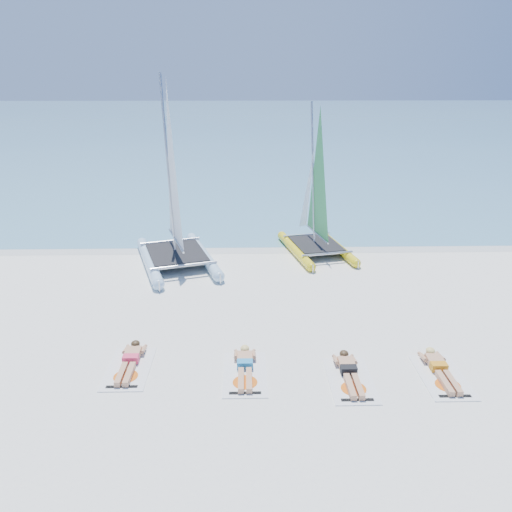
{
  "coord_description": "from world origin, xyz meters",
  "views": [
    {
      "loc": [
        0.12,
        -13.25,
        6.52
      ],
      "look_at": [
        0.45,
        1.2,
        1.22
      ],
      "focal_mm": 35.0,
      "sensor_mm": 36.0,
      "label": 1
    }
  ],
  "objects_px": {
    "sunbather_a": "(130,360)",
    "sunbather_c": "(349,371)",
    "sunbather_d": "(439,368)",
    "catamaran_blue": "(174,209)",
    "sunbather_b": "(245,365)",
    "towel_d": "(442,377)",
    "catamaran_yellow": "(314,204)",
    "towel_c": "(350,380)",
    "towel_b": "(245,374)",
    "towel_a": "(129,368)"
  },
  "relations": [
    {
      "from": "sunbather_a",
      "to": "sunbather_c",
      "type": "bearing_deg",
      "value": -6.59
    },
    {
      "from": "sunbather_d",
      "to": "catamaran_blue",
      "type": "bearing_deg",
      "value": 133.59
    },
    {
      "from": "sunbather_b",
      "to": "towel_d",
      "type": "relative_size",
      "value": 0.93
    },
    {
      "from": "towel_d",
      "to": "sunbather_b",
      "type": "bearing_deg",
      "value": 174.85
    },
    {
      "from": "catamaran_yellow",
      "to": "sunbather_d",
      "type": "distance_m",
      "value": 9.09
    },
    {
      "from": "towel_d",
      "to": "sunbather_d",
      "type": "bearing_deg",
      "value": 90.0
    },
    {
      "from": "sunbather_a",
      "to": "towel_c",
      "type": "height_order",
      "value": "sunbather_a"
    },
    {
      "from": "sunbather_a",
      "to": "catamaran_blue",
      "type": "bearing_deg",
      "value": 88.08
    },
    {
      "from": "sunbather_a",
      "to": "towel_b",
      "type": "bearing_deg",
      "value": -10.11
    },
    {
      "from": "sunbather_a",
      "to": "catamaran_yellow",
      "type": "bearing_deg",
      "value": 56.71
    },
    {
      "from": "catamaran_yellow",
      "to": "towel_b",
      "type": "bearing_deg",
      "value": -119.09
    },
    {
      "from": "sunbather_a",
      "to": "towel_b",
      "type": "relative_size",
      "value": 0.93
    },
    {
      "from": "catamaran_blue",
      "to": "towel_d",
      "type": "bearing_deg",
      "value": -64.64
    },
    {
      "from": "sunbather_c",
      "to": "catamaran_blue",
      "type": "bearing_deg",
      "value": 123.27
    },
    {
      "from": "sunbather_a",
      "to": "sunbather_c",
      "type": "relative_size",
      "value": 1.0
    },
    {
      "from": "sunbather_b",
      "to": "towel_d",
      "type": "xyz_separation_m",
      "value": [
        4.5,
        -0.41,
        -0.11
      ]
    },
    {
      "from": "towel_a",
      "to": "catamaran_blue",
      "type": "bearing_deg",
      "value": 88.13
    },
    {
      "from": "towel_a",
      "to": "towel_b",
      "type": "distance_m",
      "value": 2.74
    },
    {
      "from": "sunbather_a",
      "to": "sunbather_d",
      "type": "height_order",
      "value": "same"
    },
    {
      "from": "towel_a",
      "to": "sunbather_b",
      "type": "height_order",
      "value": "sunbather_b"
    },
    {
      "from": "towel_d",
      "to": "sunbather_a",
      "type": "bearing_deg",
      "value": 174.47
    },
    {
      "from": "sunbather_a",
      "to": "towel_d",
      "type": "height_order",
      "value": "sunbather_a"
    },
    {
      "from": "catamaran_yellow",
      "to": "towel_c",
      "type": "xyz_separation_m",
      "value": [
        -0.3,
        -9.02,
        -1.8
      ]
    },
    {
      "from": "catamaran_blue",
      "to": "towel_c",
      "type": "xyz_separation_m",
      "value": [
        4.88,
        -7.63,
        -2.02
      ]
    },
    {
      "from": "towel_c",
      "to": "towel_b",
      "type": "bearing_deg",
      "value": 172.91
    },
    {
      "from": "sunbather_a",
      "to": "towel_d",
      "type": "distance_m",
      "value": 7.27
    },
    {
      "from": "towel_c",
      "to": "sunbather_d",
      "type": "xyz_separation_m",
      "value": [
        2.12,
        0.27,
        0.11
      ]
    },
    {
      "from": "catamaran_yellow",
      "to": "catamaran_blue",
      "type": "bearing_deg",
      "value": -176.94
    },
    {
      "from": "towel_a",
      "to": "towel_d",
      "type": "height_order",
      "value": "same"
    },
    {
      "from": "towel_c",
      "to": "catamaran_blue",
      "type": "bearing_deg",
      "value": 122.6
    },
    {
      "from": "towel_a",
      "to": "towel_b",
      "type": "xyz_separation_m",
      "value": [
        2.73,
        -0.29,
        0.0
      ]
    },
    {
      "from": "sunbather_a",
      "to": "sunbather_c",
      "type": "distance_m",
      "value": 5.14
    },
    {
      "from": "towel_b",
      "to": "sunbather_c",
      "type": "height_order",
      "value": "sunbather_c"
    },
    {
      "from": "towel_d",
      "to": "sunbather_d",
      "type": "height_order",
      "value": "sunbather_d"
    },
    {
      "from": "towel_b",
      "to": "towel_d",
      "type": "relative_size",
      "value": 1.0
    },
    {
      "from": "sunbather_b",
      "to": "towel_d",
      "type": "height_order",
      "value": "sunbather_b"
    },
    {
      "from": "sunbather_d",
      "to": "sunbather_b",
      "type": "bearing_deg",
      "value": 177.28
    },
    {
      "from": "sunbather_b",
      "to": "towel_c",
      "type": "xyz_separation_m",
      "value": [
        2.38,
        -0.49,
        -0.11
      ]
    },
    {
      "from": "sunbather_c",
      "to": "towel_b",
      "type": "bearing_deg",
      "value": 177.49
    },
    {
      "from": "catamaran_yellow",
      "to": "towel_a",
      "type": "relative_size",
      "value": 3.11
    },
    {
      "from": "towel_c",
      "to": "sunbather_d",
      "type": "distance_m",
      "value": 2.14
    },
    {
      "from": "sunbather_b",
      "to": "sunbather_c",
      "type": "relative_size",
      "value": 1.0
    },
    {
      "from": "towel_b",
      "to": "sunbather_c",
      "type": "xyz_separation_m",
      "value": [
        2.38,
        -0.1,
        0.11
      ]
    },
    {
      "from": "towel_a",
      "to": "sunbather_d",
      "type": "height_order",
      "value": "sunbather_d"
    },
    {
      "from": "towel_a",
      "to": "towel_d",
      "type": "xyz_separation_m",
      "value": [
        7.23,
        -0.51,
        0.0
      ]
    },
    {
      "from": "towel_c",
      "to": "towel_d",
      "type": "xyz_separation_m",
      "value": [
        2.12,
        0.08,
        0.0
      ]
    },
    {
      "from": "towel_b",
      "to": "sunbather_c",
      "type": "relative_size",
      "value": 1.07
    },
    {
      "from": "towel_b",
      "to": "sunbather_a",
      "type": "bearing_deg",
      "value": 169.89
    },
    {
      "from": "catamaran_blue",
      "to": "sunbather_a",
      "type": "distance_m",
      "value": 7.11
    },
    {
      "from": "towel_c",
      "to": "towel_d",
      "type": "bearing_deg",
      "value": 2.23
    }
  ]
}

